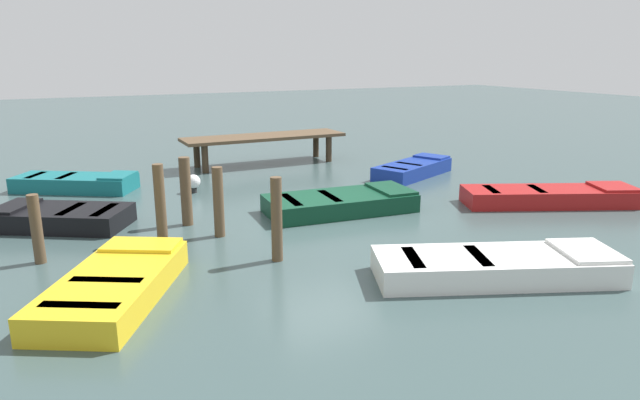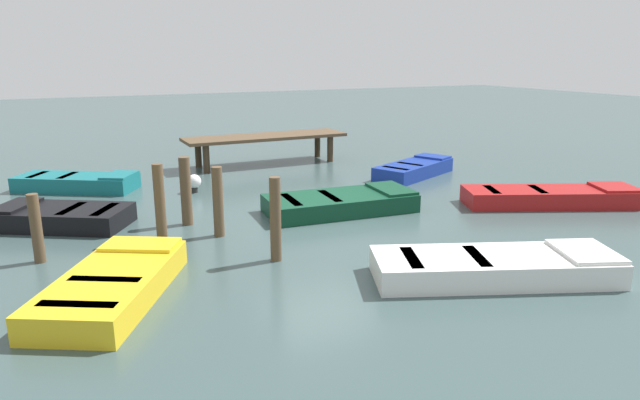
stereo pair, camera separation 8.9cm
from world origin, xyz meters
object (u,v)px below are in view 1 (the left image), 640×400
rowboat_teal (76,182)px  mooring_piling_mid_left (186,191)px  rowboat_red (550,196)px  marker_buoy (193,182)px  rowboat_blue (413,169)px  mooring_piling_near_right (277,220)px  mooring_piling_far_left (160,203)px  rowboat_dark_green (341,202)px  mooring_piling_center (37,229)px  rowboat_black (62,217)px  rowboat_white (497,266)px  rowboat_yellow (115,284)px  dock_segment (264,139)px  mooring_piling_mid_right (218,202)px

rowboat_teal → mooring_piling_mid_left: size_ratio=2.21×
rowboat_red → marker_buoy: 8.89m
rowboat_blue → rowboat_teal: bearing=140.8°
mooring_piling_near_right → mooring_piling_far_left: 2.51m
mooring_piling_far_left → rowboat_dark_green: bearing=4.6°
marker_buoy → mooring_piling_center: bearing=-133.6°
rowboat_black → marker_buoy: size_ratio=6.13×
mooring_piling_mid_left → rowboat_red: bearing=-15.3°
rowboat_white → rowboat_yellow: bearing=-176.8°
dock_segment → marker_buoy: dock_segment is taller
rowboat_blue → mooring_piling_far_left: bearing=175.4°
rowboat_yellow → mooring_piling_center: mooring_piling_center is taller
rowboat_yellow → mooring_piling_mid_left: (1.85, 3.20, 0.51)m
rowboat_black → marker_buoy: bearing=-120.4°
rowboat_dark_green → rowboat_black: (-5.80, 1.56, 0.00)m
rowboat_yellow → mooring_piling_mid_right: mooring_piling_mid_right is taller
dock_segment → mooring_piling_near_right: mooring_piling_near_right is taller
dock_segment → rowboat_yellow: dock_segment is taller
rowboat_dark_green → mooring_piling_mid_right: (-3.02, -0.51, 0.48)m
mooring_piling_mid_right → mooring_piling_far_left: bearing=170.9°
mooring_piling_mid_left → mooring_piling_mid_right: bearing=-69.7°
rowboat_blue → rowboat_red: same height
rowboat_red → rowboat_white: size_ratio=1.02×
rowboat_black → marker_buoy: marker_buoy is taller
rowboat_blue → marker_buoy: (-6.35, 0.82, 0.07)m
rowboat_red → rowboat_black: bearing=-173.0°
rowboat_red → rowboat_white: bearing=-122.6°
rowboat_yellow → mooring_piling_center: bearing=54.4°
mooring_piling_mid_left → mooring_piling_far_left: size_ratio=0.95×
rowboat_yellow → marker_buoy: 6.51m
mooring_piling_far_left → rowboat_red: bearing=-8.7°
mooring_piling_mid_right → rowboat_red: bearing=-8.7°
dock_segment → rowboat_yellow: bearing=-123.1°
dock_segment → rowboat_black: 7.76m
mooring_piling_mid_left → mooring_piling_center: bearing=-158.8°
rowboat_teal → rowboat_black: bearing=-66.6°
mooring_piling_center → marker_buoy: mooring_piling_center is taller
rowboat_dark_green → rowboat_white: same height
rowboat_blue → mooring_piling_near_right: 7.87m
rowboat_dark_green → mooring_piling_near_right: (-2.50, -2.27, 0.53)m
rowboat_dark_green → mooring_piling_mid_right: mooring_piling_mid_right is taller
rowboat_blue → mooring_piling_near_right: bearing=-167.1°
rowboat_red → rowboat_white: 5.27m
rowboat_blue → dock_segment: bearing=108.0°
mooring_piling_center → rowboat_dark_green: bearing=5.1°
rowboat_red → mooring_piling_center: 11.08m
rowboat_red → rowboat_teal: same height
rowboat_dark_green → rowboat_yellow: same height
rowboat_blue → rowboat_black: bearing=161.3°
mooring_piling_near_right → marker_buoy: size_ratio=3.12×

